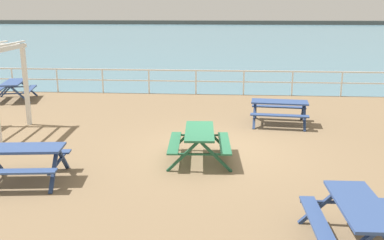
# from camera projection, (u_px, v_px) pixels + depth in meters

# --- Properties ---
(ground_plane) EXTENTS (30.00, 24.00, 0.20)m
(ground_plane) POSITION_uv_depth(u_px,v_px,m) (215.00, 154.00, 11.60)
(ground_plane) COLOR #846B4C
(sea_band) EXTENTS (142.00, 90.00, 0.01)m
(sea_band) POSITION_uv_depth(u_px,v_px,m) (224.00, 35.00, 62.49)
(sea_band) COLOR teal
(sea_band) RESTS_ON ground
(distant_shoreline) EXTENTS (142.00, 6.00, 1.80)m
(distant_shoreline) POSITION_uv_depth(u_px,v_px,m) (225.00, 24.00, 104.00)
(distant_shoreline) COLOR #4C4C47
(distant_shoreline) RESTS_ON ground
(seaward_railing) EXTENTS (23.07, 0.07, 1.08)m
(seaward_railing) POSITION_uv_depth(u_px,v_px,m) (220.00, 77.00, 18.87)
(seaward_railing) COLOR white
(seaward_railing) RESTS_ON ground
(picnic_table_near_left) EXTENTS (1.63, 1.88, 0.80)m
(picnic_table_near_left) POSITION_uv_depth(u_px,v_px,m) (199.00, 138.00, 10.68)
(picnic_table_near_left) COLOR #286B47
(picnic_table_near_left) RESTS_ON ground
(picnic_table_far_left) EXTENTS (1.94, 1.70, 0.80)m
(picnic_table_far_left) POSITION_uv_depth(u_px,v_px,m) (279.00, 107.00, 14.01)
(picnic_table_far_left) COLOR #334C84
(picnic_table_far_left) RESTS_ON ground
(picnic_table_far_right) EXTENTS (1.96, 1.72, 0.80)m
(picnic_table_far_right) POSITION_uv_depth(u_px,v_px,m) (21.00, 155.00, 9.39)
(picnic_table_far_right) COLOR #334C84
(picnic_table_far_right) RESTS_ON ground
(picnic_table_seaward) EXTENTS (1.57, 1.83, 0.80)m
(picnic_table_seaward) POSITION_uv_depth(u_px,v_px,m) (359.00, 215.00, 6.70)
(picnic_table_seaward) COLOR #334C84
(picnic_table_seaward) RESTS_ON ground
(picnic_table_corner) EXTENTS (1.89, 2.11, 0.80)m
(picnic_table_corner) POSITION_uv_depth(u_px,v_px,m) (14.00, 86.00, 17.73)
(picnic_table_corner) COLOR #334C84
(picnic_table_corner) RESTS_ON ground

